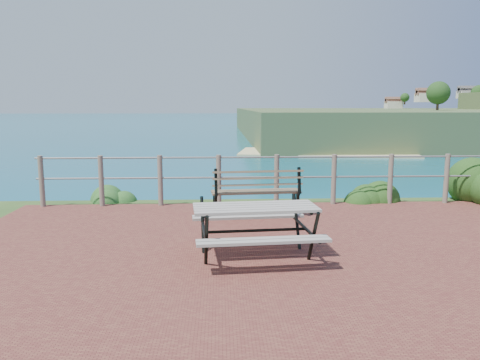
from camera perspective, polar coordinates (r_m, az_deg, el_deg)
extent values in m
cube|color=brown|center=(6.22, 8.17, -9.60)|extent=(10.00, 7.00, 0.12)
plane|color=#157682|center=(205.80, -2.17, 8.56)|extent=(1200.00, 1200.00, 0.00)
cylinder|color=#6B5B4C|center=(9.89, -23.03, -0.14)|extent=(0.10, 0.10, 1.00)
cylinder|color=#6B5B4C|center=(9.54, -16.55, -0.10)|extent=(0.10, 0.10, 1.00)
cylinder|color=#6B5B4C|center=(9.33, -9.69, -0.06)|extent=(0.10, 0.10, 1.00)
cylinder|color=#6B5B4C|center=(9.25, -2.61, -0.01)|extent=(0.10, 0.10, 1.00)
cylinder|color=#6B5B4C|center=(9.32, 4.48, 0.04)|extent=(0.10, 0.10, 1.00)
cylinder|color=#6B5B4C|center=(9.53, 11.36, 0.09)|extent=(0.10, 0.10, 1.00)
cylinder|color=#6B5B4C|center=(9.87, 17.86, 0.13)|extent=(0.10, 0.10, 1.00)
cylinder|color=#6B5B4C|center=(10.32, 23.86, 0.17)|extent=(0.10, 0.10, 1.00)
cylinder|color=slate|center=(9.26, 4.51, 2.79)|extent=(9.40, 0.04, 0.04)
cylinder|color=slate|center=(9.31, 4.48, 0.34)|extent=(9.40, 0.04, 0.04)
cube|color=gray|center=(6.07, 1.87, -3.36)|extent=(1.65, 0.79, 0.04)
cube|color=gray|center=(6.14, 1.86, -5.78)|extent=(1.61, 0.37, 0.04)
cube|color=gray|center=(6.14, 1.86, -5.78)|extent=(1.61, 0.37, 0.04)
cylinder|color=black|center=(6.15, 1.86, -6.18)|extent=(1.37, 0.16, 0.04)
cube|color=brown|center=(8.37, 1.95, -1.42)|extent=(1.62, 0.54, 0.04)
cube|color=brown|center=(8.32, 1.96, 0.46)|extent=(1.59, 0.26, 0.36)
cube|color=black|center=(8.41, 1.94, -2.88)|extent=(0.05, 0.06, 0.44)
cube|color=black|center=(8.41, 1.94, -2.88)|extent=(0.05, 0.06, 0.44)
cube|color=black|center=(8.41, 1.94, -2.88)|extent=(0.05, 0.06, 0.44)
cube|color=black|center=(8.41, 1.94, -2.88)|extent=(0.05, 0.06, 0.44)
ellipsoid|color=#25541F|center=(10.16, -14.77, -2.46)|extent=(0.79, 0.79, 0.54)
ellipsoid|color=#1D3B12|center=(10.22, 15.42, -2.42)|extent=(0.89, 0.89, 0.67)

